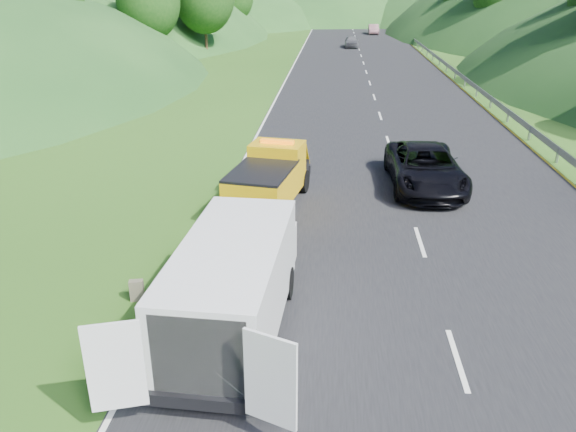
# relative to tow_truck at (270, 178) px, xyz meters

# --- Properties ---
(ground) EXTENTS (320.00, 320.00, 0.00)m
(ground) POSITION_rel_tow_truck_xyz_m (2.06, -6.73, -1.09)
(ground) COLOR #38661E
(ground) RESTS_ON ground
(road_surface) EXTENTS (14.00, 200.00, 0.02)m
(road_surface) POSITION_rel_tow_truck_xyz_m (5.06, 33.27, -1.08)
(road_surface) COLOR black
(road_surface) RESTS_ON ground
(guardrail) EXTENTS (0.06, 140.00, 1.52)m
(guardrail) POSITION_rel_tow_truck_xyz_m (12.36, 45.77, -1.09)
(guardrail) COLOR gray
(guardrail) RESTS_ON ground
(tree_line_left) EXTENTS (14.00, 140.00, 14.00)m
(tree_line_left) POSITION_rel_tow_truck_xyz_m (-16.94, 53.27, -1.09)
(tree_line_left) COLOR #274E17
(tree_line_left) RESTS_ON ground
(tree_line_right) EXTENTS (14.00, 140.00, 14.00)m
(tree_line_right) POSITION_rel_tow_truck_xyz_m (25.06, 53.27, -1.09)
(tree_line_right) COLOR #274E17
(tree_line_right) RESTS_ON ground
(hills_backdrop) EXTENTS (201.00, 288.60, 44.00)m
(hills_backdrop) POSITION_rel_tow_truck_xyz_m (8.56, 127.97, -1.09)
(hills_backdrop) COLOR #2D5B23
(hills_backdrop) RESTS_ON ground
(tow_truck) EXTENTS (2.75, 5.43, 2.23)m
(tow_truck) POSITION_rel_tow_truck_xyz_m (0.00, 0.00, 0.00)
(tow_truck) COLOR black
(tow_truck) RESTS_ON ground
(white_van) EXTENTS (3.69, 6.86, 2.39)m
(white_van) POSITION_rel_tow_truck_xyz_m (0.08, -8.07, 0.26)
(white_van) COLOR black
(white_van) RESTS_ON ground
(woman) EXTENTS (0.56, 0.68, 1.63)m
(woman) POSITION_rel_tow_truck_xyz_m (-0.54, -6.62, -1.09)
(woman) COLOR white
(woman) RESTS_ON ground
(child) EXTENTS (0.66, 0.68, 1.10)m
(child) POSITION_rel_tow_truck_xyz_m (0.58, -8.00, -1.09)
(child) COLOR tan
(child) RESTS_ON ground
(suitcase) EXTENTS (0.38, 0.26, 0.57)m
(suitcase) POSITION_rel_tow_truck_xyz_m (-2.70, -6.85, -0.81)
(suitcase) COLOR brown
(suitcase) RESTS_ON ground
(passing_suv) EXTENTS (2.84, 5.93, 1.63)m
(passing_suv) POSITION_rel_tow_truck_xyz_m (5.88, 2.46, -1.09)
(passing_suv) COLOR black
(passing_suv) RESTS_ON ground
(dist_car_a) EXTENTS (1.64, 4.07, 1.39)m
(dist_car_a) POSITION_rel_tow_truck_xyz_m (4.16, 53.65, -1.09)
(dist_car_a) COLOR #46464B
(dist_car_a) RESTS_ON ground
(dist_car_b) EXTENTS (1.51, 4.33, 1.43)m
(dist_car_b) POSITION_rel_tow_truck_xyz_m (7.99, 73.14, -1.09)
(dist_car_b) COLOR #7C535A
(dist_car_b) RESTS_ON ground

